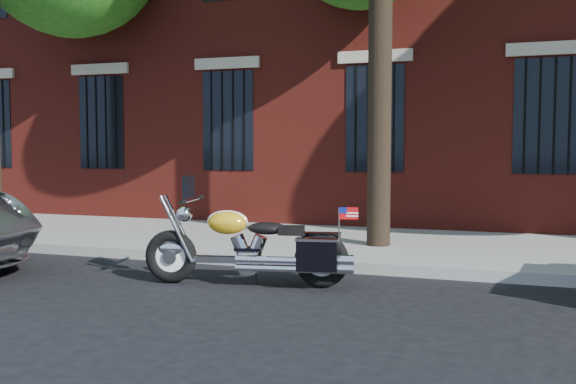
% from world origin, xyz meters
% --- Properties ---
extents(ground, '(120.00, 120.00, 0.00)m').
position_xyz_m(ground, '(0.00, 0.00, 0.00)').
color(ground, black).
rests_on(ground, ground).
extents(curb, '(40.00, 0.16, 0.15)m').
position_xyz_m(curb, '(0.00, 1.38, 0.07)').
color(curb, gray).
rests_on(curb, ground).
extents(sidewalk, '(40.00, 3.60, 0.15)m').
position_xyz_m(sidewalk, '(0.00, 3.26, 0.07)').
color(sidewalk, gray).
rests_on(sidewalk, ground).
extents(motorcycle, '(2.64, 1.02, 1.32)m').
position_xyz_m(motorcycle, '(-0.47, 0.19, 0.45)').
color(motorcycle, black).
rests_on(motorcycle, ground).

